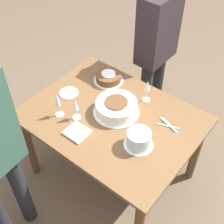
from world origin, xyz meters
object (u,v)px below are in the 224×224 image
at_px(cake_front_chocolate, 108,77).
at_px(person_cutting, 157,42).
at_px(cake_center_white, 116,107).
at_px(wine_glass_extra, 147,87).
at_px(wine_glass_near, 58,101).
at_px(wine_glass_far, 75,106).
at_px(cake_back_decorated, 139,139).

bearing_deg(cake_front_chocolate, person_cutting, -104.31).
height_order(cake_center_white, wine_glass_extra, wine_glass_extra).
distance_m(wine_glass_near, wine_glass_far, 0.14).
distance_m(wine_glass_near, wine_glass_extra, 0.70).
xyz_separation_m(cake_center_white, cake_back_decorated, (-0.32, 0.16, 0.01)).
xyz_separation_m(cake_front_chocolate, wine_glass_near, (0.03, 0.56, 0.11)).
xyz_separation_m(wine_glass_near, wine_glass_far, (-0.12, -0.06, -0.02)).
relative_size(cake_front_chocolate, wine_glass_far, 1.33).
relative_size(cake_back_decorated, person_cutting, 0.13).
relative_size(cake_back_decorated, wine_glass_near, 0.97).
height_order(cake_center_white, cake_back_decorated, cake_back_decorated).
distance_m(cake_center_white, cake_back_decorated, 0.36).
height_order(cake_back_decorated, wine_glass_near, wine_glass_near).
bearing_deg(wine_glass_far, cake_back_decorated, -171.68).
height_order(cake_back_decorated, person_cutting, person_cutting).
height_order(cake_back_decorated, wine_glass_far, wine_glass_far).
bearing_deg(wine_glass_near, cake_center_white, -137.51).
bearing_deg(wine_glass_extra, wine_glass_near, 52.34).
bearing_deg(wine_glass_far, wine_glass_extra, -121.35).
relative_size(cake_back_decorated, wine_glass_extra, 1.04).
bearing_deg(wine_glass_extra, cake_front_chocolate, -0.64).
bearing_deg(cake_center_white, wine_glass_extra, -112.04).
xyz_separation_m(cake_back_decorated, wine_glass_near, (0.65, 0.13, 0.08)).
relative_size(cake_center_white, wine_glass_near, 1.65).
distance_m(wine_glass_far, wine_glass_extra, 0.58).
distance_m(wine_glass_extra, person_cutting, 0.59).
height_order(cake_front_chocolate, person_cutting, person_cutting).
distance_m(cake_front_chocolate, cake_back_decorated, 0.75).
distance_m(wine_glass_far, person_cutting, 1.03).
distance_m(cake_front_chocolate, wine_glass_near, 0.57).
relative_size(cake_center_white, wine_glass_extra, 1.78).
bearing_deg(wine_glass_extra, cake_back_decorated, 117.63).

